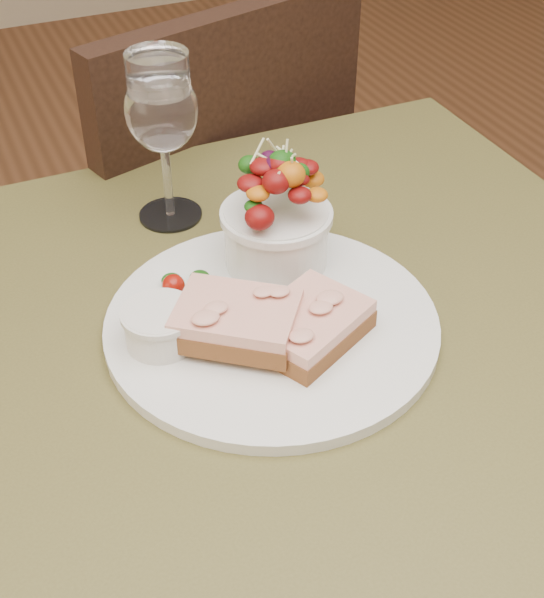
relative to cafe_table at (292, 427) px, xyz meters
name	(u,v)px	position (x,y,z in m)	size (l,w,h in m)	color
cafe_table	(292,427)	(0.00, 0.00, 0.00)	(0.80, 0.80, 0.75)	#4B4620
chair_far	(182,321)	(0.07, 0.60, -0.36)	(0.52, 0.52, 0.90)	black
dinner_plate	(272,324)	(-0.01, 0.04, 0.11)	(0.31, 0.31, 0.01)	white
sandwich_front	(309,325)	(0.01, 0.00, 0.13)	(0.13, 0.12, 0.03)	#4E2814
sandwich_back	(237,320)	(-0.05, 0.02, 0.14)	(0.13, 0.13, 0.03)	#4E2814
ramekin	(160,325)	(-0.11, 0.05, 0.13)	(0.06, 0.06, 0.04)	silver
salad_bowl	(276,212)	(0.03, 0.12, 0.17)	(0.10, 0.10, 0.13)	white
garnish	(181,282)	(-0.07, 0.11, 0.12)	(0.05, 0.04, 0.02)	black
wine_glass	(162,115)	(-0.03, 0.26, 0.22)	(0.08, 0.08, 0.18)	white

